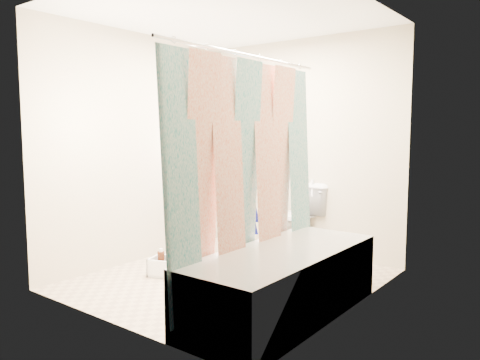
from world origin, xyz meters
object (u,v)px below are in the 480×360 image
Objects in this scene: plumber at (239,185)px; cleaning_caddy at (166,267)px; bathtub at (283,281)px; toilet at (294,220)px.

plumber is 1.12m from cleaning_caddy.
toilet is at bearing 118.37° from bathtub.
plumber reaches higher than cleaning_caddy.
cleaning_caddy is at bearing 174.36° from bathtub.
cleaning_caddy is at bearing -96.44° from toilet.
toilet is 0.49× the size of plumber.
toilet is 2.33× the size of cleaning_caddy.
plumber is (-0.33, -0.57, 0.42)m from toilet.
bathtub is at bearing -44.70° from toilet.
plumber is at bearing -102.84° from toilet.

